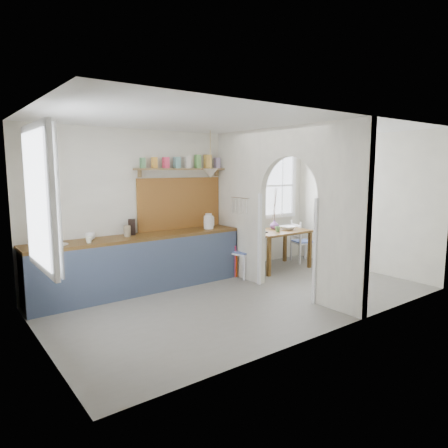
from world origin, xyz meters
TOP-DOWN VIEW (x-y plane):
  - floor at (0.00, 0.00)m, footprint 5.80×3.20m
  - ceiling at (0.00, 0.00)m, footprint 5.80×3.20m
  - walls at (0.00, 0.00)m, footprint 5.81×3.21m
  - partition at (0.70, 0.06)m, footprint 0.12×3.20m
  - kitchen_window at (-2.87, 0.00)m, footprint 0.10×1.16m
  - nook_window at (1.80, 1.56)m, footprint 1.76×0.10m
  - counter at (-1.13, 1.33)m, footprint 3.50×0.60m
  - sink at (-2.43, 1.30)m, footprint 0.40×0.40m
  - backsplash at (-0.20, 1.58)m, footprint 1.65×0.03m
  - shelf at (-0.20, 1.49)m, footprint 1.75×0.20m
  - pendant_lamp at (0.15, 1.15)m, footprint 0.26×0.26m
  - utensil_rail at (0.61, 0.90)m, footprint 0.02×0.50m
  - dining_table at (1.66, 1.02)m, footprint 1.22×0.82m
  - chair_left at (0.73, 0.97)m, footprint 0.50×0.50m
  - chair_right at (2.49, 1.10)m, footprint 0.49×0.49m
  - kettle at (0.17, 1.24)m, footprint 0.25×0.21m
  - mug_a at (-1.98, 1.15)m, footprint 0.12×0.12m
  - mug_b at (-1.87, 1.40)m, footprint 0.18×0.18m
  - knife_block at (-1.18, 1.47)m, footprint 0.17×0.19m
  - jar at (-1.32, 1.34)m, footprint 0.11×0.11m
  - towel_magenta at (0.58, 1.00)m, footprint 0.02×0.03m
  - towel_orange at (0.58, 0.96)m, footprint 0.02×0.03m
  - bowl at (1.89, 0.97)m, footprint 0.31×0.31m
  - table_cup at (1.53, 0.89)m, footprint 0.14×0.14m
  - plate at (1.28, 1.01)m, footprint 0.19×0.19m
  - vase at (1.72, 1.18)m, footprint 0.20×0.20m

SIDE VIEW (x-z plane):
  - floor at x=0.00m, z-range -0.01..0.01m
  - towel_orange at x=0.58m, z-range 0.02..0.48m
  - towel_magenta at x=0.58m, z-range -0.03..0.58m
  - dining_table at x=1.66m, z-range 0.00..0.76m
  - chair_right at x=2.49m, z-range 0.00..0.87m
  - counter at x=-1.13m, z-range 0.01..0.91m
  - chair_left at x=0.73m, z-range 0.00..0.93m
  - plate at x=1.28m, z-range 0.76..0.77m
  - bowl at x=1.89m, z-range 0.76..0.83m
  - table_cup at x=1.53m, z-range 0.76..0.86m
  - vase at x=1.72m, z-range 0.76..0.94m
  - sink at x=-2.43m, z-range 0.88..0.90m
  - mug_a at x=-1.98m, z-range 0.90..0.99m
  - mug_b at x=-1.87m, z-range 0.90..1.01m
  - jar at x=-1.32m, z-range 0.90..1.08m
  - knife_block at x=-1.18m, z-range 0.90..1.15m
  - kettle at x=0.17m, z-range 0.90..1.18m
  - walls at x=0.00m, z-range 0.00..2.60m
  - backsplash at x=-0.20m, z-range 0.90..1.80m
  - utensil_rail at x=0.61m, z-range 1.44..1.46m
  - partition at x=0.70m, z-range 0.15..2.75m
  - nook_window at x=1.80m, z-range 0.95..2.25m
  - kitchen_window at x=-2.87m, z-range 0.90..2.40m
  - pendant_lamp at x=0.15m, z-range 1.80..1.96m
  - shelf at x=-0.20m, z-range 1.90..2.11m
  - ceiling at x=0.00m, z-range 2.60..2.60m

